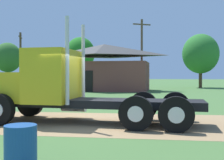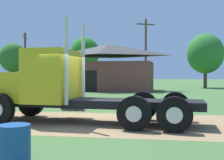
{
  "view_description": "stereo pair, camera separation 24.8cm",
  "coord_description": "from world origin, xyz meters",
  "px_view_note": "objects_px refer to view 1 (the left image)",
  "views": [
    {
      "loc": [
        2.49,
        -10.56,
        1.8
      ],
      "look_at": [
        0.94,
        1.09,
        1.57
      ],
      "focal_mm": 46.08,
      "sensor_mm": 36.0,
      "label": 1
    },
    {
      "loc": [
        2.74,
        -10.53,
        1.8
      ],
      "look_at": [
        0.94,
        1.09,
        1.57
      ],
      "focal_mm": 46.08,
      "sensor_mm": 36.0,
      "label": 2
    }
  ],
  "objects_px": {
    "truck_foreground_white": "(58,88)",
    "utility_pole_near": "(21,59)",
    "steel_barrel": "(21,147)",
    "shed_building": "(104,68)",
    "utility_pole_far": "(142,52)"
  },
  "relations": [
    {
      "from": "truck_foreground_white",
      "to": "utility_pole_near",
      "type": "relative_size",
      "value": 1.19
    },
    {
      "from": "steel_barrel",
      "to": "shed_building",
      "type": "height_order",
      "value": "shed_building"
    },
    {
      "from": "truck_foreground_white",
      "to": "utility_pole_far",
      "type": "relative_size",
      "value": 1.01
    },
    {
      "from": "truck_foreground_white",
      "to": "shed_building",
      "type": "height_order",
      "value": "shed_building"
    },
    {
      "from": "steel_barrel",
      "to": "shed_building",
      "type": "xyz_separation_m",
      "value": [
        -2.65,
        26.54,
        2.09
      ]
    },
    {
      "from": "utility_pole_far",
      "to": "shed_building",
      "type": "bearing_deg",
      "value": -149.62
    },
    {
      "from": "truck_foreground_white",
      "to": "utility_pole_near",
      "type": "distance_m",
      "value": 26.56
    },
    {
      "from": "utility_pole_far",
      "to": "truck_foreground_white",
      "type": "bearing_deg",
      "value": -96.0
    },
    {
      "from": "shed_building",
      "to": "utility_pole_near",
      "type": "bearing_deg",
      "value": 168.78
    },
    {
      "from": "truck_foreground_white",
      "to": "shed_building",
      "type": "xyz_separation_m",
      "value": [
        -1.63,
        21.15,
        1.24
      ]
    },
    {
      "from": "truck_foreground_white",
      "to": "shed_building",
      "type": "distance_m",
      "value": 21.24
    },
    {
      "from": "truck_foreground_white",
      "to": "utility_pole_near",
      "type": "height_order",
      "value": "utility_pole_near"
    },
    {
      "from": "steel_barrel",
      "to": "utility_pole_far",
      "type": "distance_m",
      "value": 29.25
    },
    {
      "from": "truck_foreground_white",
      "to": "utility_pole_far",
      "type": "bearing_deg",
      "value": 84.0
    },
    {
      "from": "steel_barrel",
      "to": "shed_building",
      "type": "bearing_deg",
      "value": 95.69
    }
  ]
}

